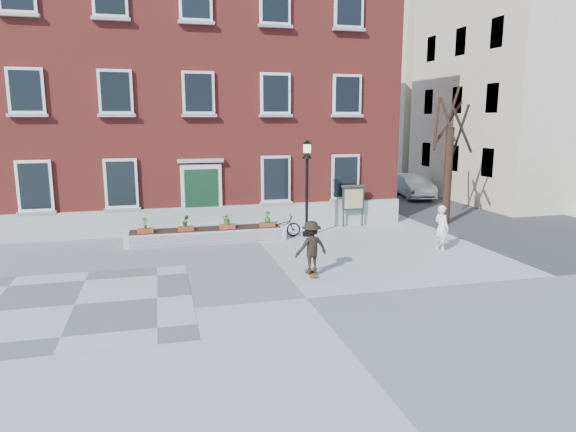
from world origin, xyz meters
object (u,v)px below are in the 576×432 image
object	(u,v)px
lamp_post	(307,175)
bicycle	(280,226)
parked_car	(415,186)
notice_board	(353,199)
bystander	(441,228)
skateboarder	(311,247)

from	to	relation	value
lamp_post	bicycle	bearing A→B (deg)	172.75
parked_car	notice_board	world-z (taller)	notice_board
bystander	lamp_post	bearing A→B (deg)	34.37
bicycle	notice_board	xyz separation A→B (m)	(3.66, 1.26, 0.82)
bicycle	skateboarder	world-z (taller)	skateboarder
skateboarder	bystander	bearing A→B (deg)	17.62
lamp_post	notice_board	xyz separation A→B (m)	(2.57, 1.39, -1.28)
skateboarder	parked_car	bearing A→B (deg)	51.78
notice_board	skateboarder	xyz separation A→B (m)	(-3.94, -6.56, -0.37)
bicycle	parked_car	size ratio (longest dim) A/B	0.39
parked_car	lamp_post	xyz separation A→B (m)	(-9.33, -8.41, 1.81)
bicycle	notice_board	bearing A→B (deg)	-66.96
lamp_post	notice_board	size ratio (longest dim) A/B	2.10
bystander	lamp_post	world-z (taller)	lamp_post
bicycle	lamp_post	xyz separation A→B (m)	(1.09, -0.14, 2.09)
parked_car	bystander	world-z (taller)	bystander
parked_car	bystander	size ratio (longest dim) A/B	2.61
notice_board	skateboarder	distance (m)	7.66
parked_car	lamp_post	distance (m)	12.69
lamp_post	skateboarder	xyz separation A→B (m)	(-1.37, -5.17, -1.65)
bystander	notice_board	world-z (taller)	notice_board
bicycle	lamp_post	size ratio (longest dim) A/B	0.43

